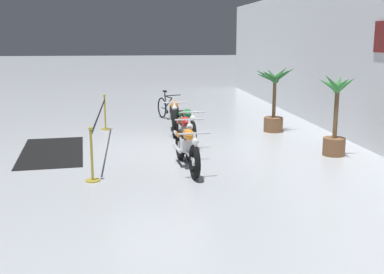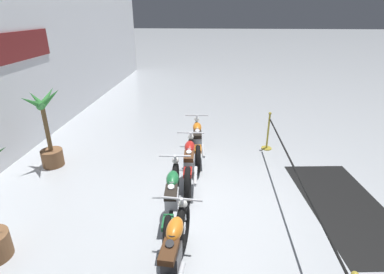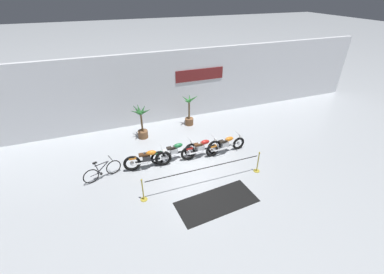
{
  "view_description": "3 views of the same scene",
  "coord_description": "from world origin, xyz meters",
  "views": [
    {
      "loc": [
        11.53,
        -0.67,
        2.68
      ],
      "look_at": [
        0.74,
        0.72,
        0.4
      ],
      "focal_mm": 45.0,
      "sensor_mm": 36.0,
      "label": 1
    },
    {
      "loc": [
        -4.96,
        0.08,
        3.52
      ],
      "look_at": [
        0.99,
        0.52,
        0.98
      ],
      "focal_mm": 28.0,
      "sensor_mm": 36.0,
      "label": 2
    },
    {
      "loc": [
        -3.39,
        -9.1,
        7.4
      ],
      "look_at": [
        0.44,
        1.21,
        0.81
      ],
      "focal_mm": 24.0,
      "sensor_mm": 36.0,
      "label": 3
    }
  ],
  "objects": [
    {
      "name": "ground_plane",
      "position": [
        0.0,
        0.0,
        0.0
      ],
      "size": [
        120.0,
        120.0,
        0.0
      ],
      "primitive_type": "plane",
      "color": "#B2B7BC"
    },
    {
      "name": "motorcycle_orange_3",
      "position": [
        1.97,
        0.45,
        0.45
      ],
      "size": [
        2.23,
        0.62,
        0.92
      ],
      "color": "black",
      "rests_on": "ground"
    },
    {
      "name": "motorcycle_green_1",
      "position": [
        -0.61,
        0.74,
        0.46
      ],
      "size": [
        2.4,
        0.62,
        0.93
      ],
      "color": "black",
      "rests_on": "ground"
    },
    {
      "name": "potted_palm_right_of_row",
      "position": [
        1.28,
        3.94,
        0.8
      ],
      "size": [
        1.07,
        0.81,
        1.95
      ],
      "color": "brown",
      "rests_on": "ground"
    },
    {
      "name": "stanchion_far_left",
      "position": [
        -1.09,
        -1.42,
        0.66
      ],
      "size": [
        5.24,
        0.28,
        1.05
      ],
      "color": "gold",
      "rests_on": "ground"
    },
    {
      "name": "stanchion_mid_left",
      "position": [
        2.63,
        -1.42,
        0.36
      ],
      "size": [
        0.28,
        0.28,
        1.05
      ],
      "color": "gold",
      "rests_on": "ground"
    },
    {
      "name": "motorcycle_orange_0",
      "position": [
        -1.96,
        0.56,
        0.48
      ],
      "size": [
        2.23,
        0.62,
        0.97
      ],
      "color": "black",
      "rests_on": "ground"
    },
    {
      "name": "motorcycle_red_2",
      "position": [
        0.7,
        0.55,
        0.47
      ],
      "size": [
        2.16,
        0.62,
        0.95
      ],
      "color": "black",
      "rests_on": "ground"
    },
    {
      "name": "floor_banner",
      "position": [
        0.08,
        -2.55,
        0.0
      ],
      "size": [
        3.31,
        1.72,
        0.01
      ],
      "primitive_type": "cube",
      "rotation": [
        0.0,
        0.0,
        0.09
      ],
      "color": "black",
      "rests_on": "ground"
    }
  ]
}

